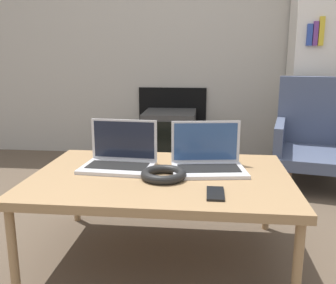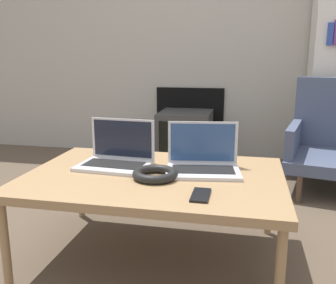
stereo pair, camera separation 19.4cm
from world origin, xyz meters
name	(u,v)px [view 1 (the left image)]	position (x,y,z in m)	size (l,w,h in m)	color
ground_plane	(156,277)	(0.00, 0.00, 0.00)	(14.00, 14.00, 0.00)	brown
wall_back	(187,14)	(0.00, 2.09, 1.29)	(7.00, 0.08, 2.60)	#ADA89E
table	(161,181)	(0.00, 0.17, 0.38)	(1.14, 0.78, 0.41)	#9E7A51
laptop_left	(120,157)	(-0.21, 0.27, 0.45)	(0.35, 0.26, 0.22)	silver
laptop_right	(208,160)	(0.21, 0.27, 0.45)	(0.36, 0.28, 0.22)	silver
headphones	(164,174)	(0.02, 0.11, 0.43)	(0.20, 0.20, 0.04)	black
phone	(215,194)	(0.24, -0.06, 0.41)	(0.07, 0.14, 0.01)	black
tv	(170,137)	(-0.13, 1.80, 0.23)	(0.44, 0.49, 0.45)	#383838
armchair	(316,134)	(1.01, 1.40, 0.36)	(0.70, 0.77, 0.77)	#47516B
bookshelf	(329,57)	(1.20, 1.89, 0.91)	(0.63, 0.32, 1.82)	silver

